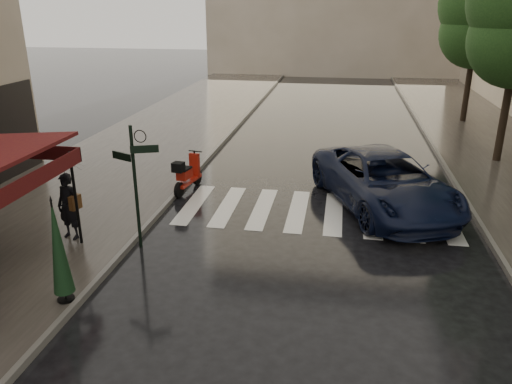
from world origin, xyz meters
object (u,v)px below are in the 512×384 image
(parked_car, at_px, (384,181))
(parasol_back, at_px, (58,247))
(pedestrian_with_umbrella, at_px, (64,176))
(scooter, at_px, (187,175))

(parked_car, height_order, parasol_back, parasol_back)
(parasol_back, bearing_deg, pedestrian_with_umbrella, 116.41)
(pedestrian_with_umbrella, xyz_separation_m, parasol_back, (1.34, -2.70, -0.46))
(scooter, xyz_separation_m, parasol_back, (-0.47, -6.72, 0.75))
(pedestrian_with_umbrella, height_order, parasol_back, pedestrian_with_umbrella)
(parasol_back, bearing_deg, parked_car, 44.26)
(pedestrian_with_umbrella, distance_m, parasol_back, 3.05)
(pedestrian_with_umbrella, relative_size, scooter, 1.37)
(pedestrian_with_umbrella, height_order, parked_car, pedestrian_with_umbrella)
(pedestrian_with_umbrella, relative_size, parked_car, 0.42)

